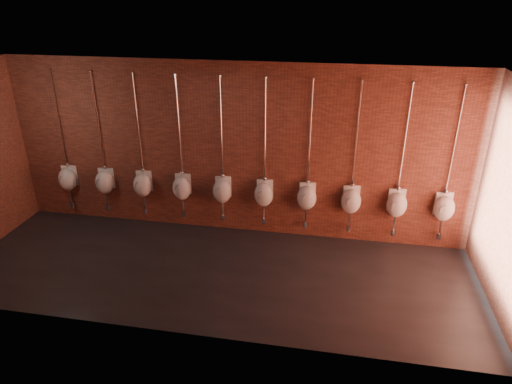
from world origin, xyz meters
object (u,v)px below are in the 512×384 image
at_px(urinal_2, 143,184).
at_px(urinal_3, 182,187).
at_px(urinal_6, 307,197).
at_px(urinal_4, 222,190).
at_px(urinal_1, 105,181).
at_px(urinal_8, 397,203).
at_px(urinal_0, 68,178).
at_px(urinal_5, 264,193).
at_px(urinal_9, 444,207).
at_px(urinal_7, 351,200).

distance_m(urinal_2, urinal_3, 0.79).
distance_m(urinal_2, urinal_6, 3.15).
relative_size(urinal_4, urinal_6, 1.00).
relative_size(urinal_1, urinal_4, 1.00).
xyz_separation_m(urinal_6, urinal_8, (1.57, 0.00, 0.00)).
height_order(urinal_0, urinal_4, same).
distance_m(urinal_1, urinal_6, 3.94).
xyz_separation_m(urinal_5, urinal_9, (3.15, 0.00, 0.00)).
height_order(urinal_2, urinal_9, same).
bearing_deg(urinal_3, urinal_1, 180.00).
height_order(urinal_2, urinal_4, same).
bearing_deg(urinal_8, urinal_3, 180.00).
height_order(urinal_2, urinal_6, same).
relative_size(urinal_3, urinal_8, 1.00).
xyz_separation_m(urinal_2, urinal_4, (1.57, 0.00, 0.00)).
bearing_deg(urinal_6, urinal_2, 180.00).
relative_size(urinal_2, urinal_3, 1.00).
bearing_deg(urinal_1, urinal_3, 0.00).
height_order(urinal_6, urinal_8, same).
relative_size(urinal_3, urinal_5, 1.00).
distance_m(urinal_8, urinal_9, 0.79).
relative_size(urinal_8, urinal_9, 1.00).
height_order(urinal_0, urinal_3, same).
bearing_deg(urinal_5, urinal_1, 180.00).
bearing_deg(urinal_4, urinal_5, 0.00).
xyz_separation_m(urinal_0, urinal_4, (3.15, 0.00, 0.00)).
xyz_separation_m(urinal_1, urinal_3, (1.57, 0.00, 0.00)).
distance_m(urinal_3, urinal_5, 1.57).
bearing_deg(urinal_3, urinal_2, 180.00).
height_order(urinal_1, urinal_5, same).
distance_m(urinal_7, urinal_9, 1.57).
xyz_separation_m(urinal_4, urinal_7, (2.36, 0.00, 0.00)).
bearing_deg(urinal_0, urinal_3, 0.00).
bearing_deg(urinal_3, urinal_8, 0.00).
relative_size(urinal_0, urinal_2, 1.00).
bearing_deg(urinal_8, urinal_2, 180.00).
relative_size(urinal_4, urinal_8, 1.00).
bearing_deg(urinal_6, urinal_9, 0.00).
bearing_deg(urinal_4, urinal_3, 180.00).
height_order(urinal_2, urinal_8, same).
bearing_deg(urinal_8, urinal_0, 180.00).
relative_size(urinal_0, urinal_4, 1.00).
relative_size(urinal_6, urinal_8, 1.00).
xyz_separation_m(urinal_0, urinal_7, (5.51, 0.00, 0.00)).
height_order(urinal_0, urinal_5, same).
xyz_separation_m(urinal_3, urinal_8, (3.94, 0.00, 0.00)).
bearing_deg(urinal_8, urinal_7, 180.00).
distance_m(urinal_1, urinal_7, 4.72).
bearing_deg(urinal_8, urinal_6, 180.00).
relative_size(urinal_1, urinal_2, 1.00).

